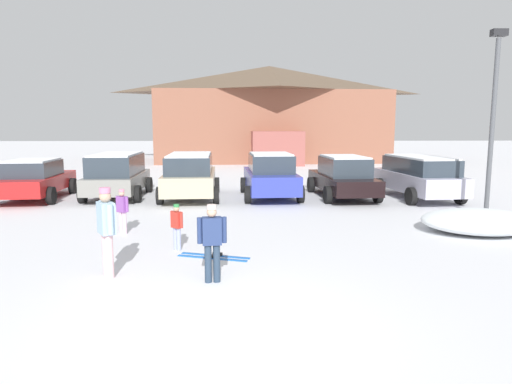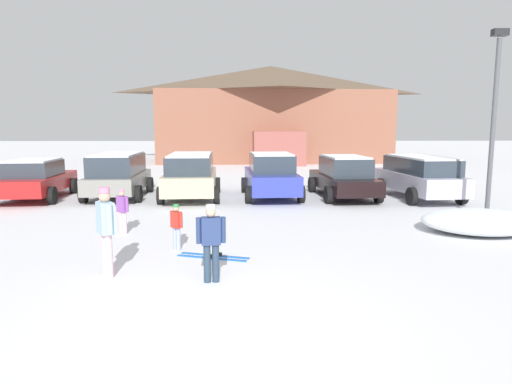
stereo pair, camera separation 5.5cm
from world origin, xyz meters
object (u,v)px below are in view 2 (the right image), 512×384
(parked_grey_wagon, at_px, (118,174))
(skier_child_in_purple_jacket, at_px, (123,209))
(parked_red_sedan, at_px, (35,179))
(parked_blue_hatchback, at_px, (271,175))
(ski_lodge, at_px, (271,113))
(skier_child_in_red_jacket, at_px, (176,224))
(parked_silver_wagon, at_px, (419,176))
(parked_black_sedan, at_px, (344,177))
(lamp_post, at_px, (494,114))
(plowed_snow_pile, at_px, (480,221))
(skier_adult_in_blue_parka, at_px, (106,227))
(parked_beige_suv, at_px, (191,174))
(skier_teen_in_navy_coat, at_px, (211,239))
(pair_of_skis, at_px, (214,256))

(parked_grey_wagon, height_order, skier_child_in_purple_jacket, parked_grey_wagon)
(parked_red_sedan, distance_m, parked_blue_hatchback, 8.97)
(parked_blue_hatchback, bearing_deg, parked_red_sedan, -178.91)
(ski_lodge, xyz_separation_m, skier_child_in_red_jacket, (-3.69, -27.78, -3.23))
(parked_grey_wagon, distance_m, parked_silver_wagon, 11.59)
(parked_red_sedan, xyz_separation_m, parked_black_sedan, (11.79, 0.10, 0.04))
(parked_blue_hatchback, xyz_separation_m, parked_silver_wagon, (5.64, -0.44, 0.02))
(lamp_post, distance_m, plowed_snow_pile, 3.64)
(parked_red_sedan, distance_m, skier_child_in_red_jacket, 9.77)
(parked_black_sedan, height_order, skier_adult_in_blue_parka, skier_adult_in_blue_parka)
(parked_beige_suv, height_order, parked_silver_wagon, parked_beige_suv)
(skier_child_in_purple_jacket, bearing_deg, skier_teen_in_navy_coat, -55.99)
(parked_black_sedan, bearing_deg, skier_teen_in_navy_coat, -114.80)
(skier_teen_in_navy_coat, distance_m, plowed_snow_pile, 7.71)
(parked_blue_hatchback, relative_size, skier_child_in_red_jacket, 4.29)
(ski_lodge, height_order, plowed_snow_pile, ski_lodge)
(parked_red_sedan, bearing_deg, parked_grey_wagon, 6.68)
(parked_black_sedan, relative_size, skier_child_in_purple_jacket, 4.08)
(parked_beige_suv, xyz_separation_m, parked_silver_wagon, (8.72, -0.37, -0.04))
(parked_black_sedan, bearing_deg, skier_adult_in_blue_parka, -124.57)
(parked_red_sedan, relative_size, parked_black_sedan, 0.94)
(parked_red_sedan, bearing_deg, parked_black_sedan, 0.48)
(skier_teen_in_navy_coat, height_order, lamp_post, lamp_post)
(skier_child_in_red_jacket, distance_m, skier_child_in_purple_jacket, 2.31)
(parked_beige_suv, distance_m, parked_blue_hatchback, 3.08)
(parked_grey_wagon, relative_size, parked_black_sedan, 0.90)
(parked_beige_suv, relative_size, parked_black_sedan, 0.97)
(parked_black_sedan, height_order, parked_silver_wagon, parked_silver_wagon)
(parked_blue_hatchback, xyz_separation_m, skier_child_in_red_jacket, (-2.55, -7.54, -0.28))
(parked_grey_wagon, bearing_deg, skier_child_in_purple_jacket, -73.92)
(parked_black_sedan, bearing_deg, parked_beige_suv, 179.97)
(skier_child_in_purple_jacket, xyz_separation_m, plowed_snow_pile, (9.31, -0.11, -0.37))
(ski_lodge, relative_size, parked_silver_wagon, 3.93)
(skier_adult_in_blue_parka, bearing_deg, parked_blue_hatchback, 69.12)
(skier_teen_in_navy_coat, distance_m, lamp_post, 10.04)
(skier_child_in_red_jacket, xyz_separation_m, lamp_post, (8.92, 3.47, 2.53))
(parked_red_sedan, height_order, skier_adult_in_blue_parka, skier_adult_in_blue_parka)
(parked_beige_suv, xyz_separation_m, skier_teen_in_navy_coat, (1.46, -9.62, -0.13))
(parked_silver_wagon, distance_m, skier_child_in_red_jacket, 10.84)
(skier_child_in_purple_jacket, xyz_separation_m, skier_teen_in_navy_coat, (2.56, -3.79, 0.14))
(parked_blue_hatchback, xyz_separation_m, plowed_snow_pile, (5.14, -6.00, -0.58))
(skier_child_in_purple_jacket, bearing_deg, plowed_snow_pile, -0.67)
(parked_red_sedan, relative_size, plowed_snow_pile, 1.49)
(parked_grey_wagon, xyz_separation_m, skier_teen_in_navy_coat, (4.31, -9.87, -0.13))
(lamp_post, bearing_deg, parked_grey_wagon, 160.94)
(pair_of_skis, bearing_deg, parked_grey_wagon, 117.00)
(parked_silver_wagon, relative_size, skier_child_in_purple_jacket, 4.05)
(skier_child_in_red_jacket, bearing_deg, parked_blue_hatchback, 71.31)
(parked_beige_suv, xyz_separation_m, skier_adult_in_blue_parka, (-0.48, -9.27, 0.02))
(skier_adult_in_blue_parka, bearing_deg, parked_grey_wagon, 103.96)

